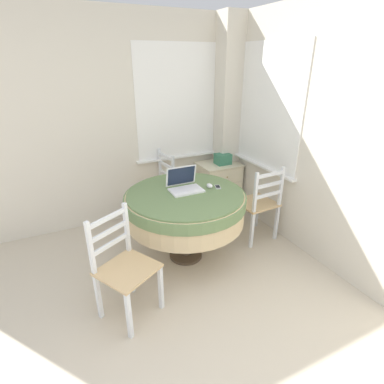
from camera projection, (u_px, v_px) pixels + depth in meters
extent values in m
cube|color=beige|center=(80.00, 127.00, 3.49)|extent=(4.10, 0.06, 2.55)
cube|color=white|center=(177.00, 103.00, 3.86)|extent=(1.10, 0.01, 1.42)
cube|color=white|center=(179.00, 157.00, 4.13)|extent=(1.18, 0.07, 0.02)
cube|color=white|center=(269.00, 107.00, 3.51)|extent=(0.01, 1.10, 1.42)
cube|color=white|center=(261.00, 166.00, 3.79)|extent=(0.07, 1.18, 0.02)
cube|color=beige|center=(227.00, 117.00, 4.11)|extent=(0.28, 0.28, 2.55)
cylinder|color=#4C3D2D|center=(186.00, 255.00, 3.32)|extent=(0.36, 0.36, 0.03)
cylinder|color=#4C3D2D|center=(185.00, 225.00, 3.17)|extent=(0.11, 0.11, 0.72)
cylinder|color=#CCB284|center=(185.00, 207.00, 3.09)|extent=(1.21, 1.21, 0.29)
cylinder|color=#607A4C|center=(185.00, 199.00, 3.05)|extent=(1.24, 1.24, 0.11)
cylinder|color=#607A4C|center=(185.00, 194.00, 3.02)|extent=(1.18, 1.18, 0.02)
cube|color=white|center=(186.00, 190.00, 3.05)|extent=(0.33, 0.22, 0.02)
cube|color=silver|center=(186.00, 189.00, 3.06)|extent=(0.29, 0.13, 0.00)
cube|color=white|center=(181.00, 176.00, 3.11)|extent=(0.33, 0.05, 0.21)
cube|color=#192338|center=(181.00, 176.00, 3.11)|extent=(0.30, 0.04, 0.19)
ellipsoid|color=white|center=(210.00, 186.00, 3.13)|extent=(0.06, 0.09, 0.04)
cube|color=#B2B7BC|center=(218.00, 187.00, 3.14)|extent=(0.08, 0.11, 0.01)
cube|color=black|center=(218.00, 186.00, 3.14)|extent=(0.06, 0.08, 0.00)
cube|color=tan|center=(155.00, 189.00, 3.90)|extent=(0.45, 0.47, 0.02)
cube|color=silver|center=(138.00, 203.00, 4.06)|extent=(0.04, 0.04, 0.44)
cube|color=silver|center=(149.00, 214.00, 3.77)|extent=(0.04, 0.04, 0.44)
cube|color=silver|center=(161.00, 197.00, 4.23)|extent=(0.04, 0.04, 0.44)
cube|color=silver|center=(174.00, 207.00, 3.94)|extent=(0.04, 0.04, 0.44)
cube|color=silver|center=(160.00, 165.00, 4.03)|extent=(0.04, 0.04, 0.46)
cube|color=silver|center=(173.00, 173.00, 3.75)|extent=(0.04, 0.04, 0.46)
cube|color=silver|center=(166.00, 156.00, 3.82)|extent=(0.06, 0.37, 0.04)
cube|color=silver|center=(166.00, 165.00, 3.87)|extent=(0.06, 0.37, 0.04)
cube|color=silver|center=(166.00, 174.00, 3.92)|extent=(0.06, 0.37, 0.04)
cube|color=tan|center=(256.00, 203.00, 3.53)|extent=(0.45, 0.43, 0.02)
cube|color=silver|center=(257.00, 211.00, 3.84)|extent=(0.04, 0.04, 0.44)
cube|color=silver|center=(233.00, 217.00, 3.68)|extent=(0.04, 0.04, 0.44)
cube|color=silver|center=(276.00, 223.00, 3.56)|extent=(0.04, 0.04, 0.44)
cube|color=silver|center=(252.00, 231.00, 3.40)|extent=(0.04, 0.04, 0.44)
cube|color=silver|center=(281.00, 186.00, 3.37)|extent=(0.03, 0.03, 0.46)
cube|color=silver|center=(255.00, 193.00, 3.20)|extent=(0.03, 0.03, 0.46)
cube|color=silver|center=(270.00, 175.00, 3.22)|extent=(0.37, 0.04, 0.04)
cube|color=silver|center=(269.00, 185.00, 3.26)|extent=(0.37, 0.04, 0.04)
cube|color=silver|center=(268.00, 195.00, 3.31)|extent=(0.37, 0.04, 0.04)
cube|color=tan|center=(128.00, 269.00, 2.41)|extent=(0.57, 0.56, 0.02)
cube|color=silver|center=(129.00, 316.00, 2.27)|extent=(0.05, 0.05, 0.44)
cube|color=silver|center=(161.00, 287.00, 2.55)|extent=(0.05, 0.05, 0.44)
cube|color=silver|center=(98.00, 296.00, 2.45)|extent=(0.05, 0.05, 0.44)
cube|color=silver|center=(131.00, 272.00, 2.73)|extent=(0.05, 0.05, 0.44)
cube|color=silver|center=(91.00, 248.00, 2.26)|extent=(0.04, 0.04, 0.46)
cube|color=silver|center=(127.00, 227.00, 2.54)|extent=(0.04, 0.04, 0.46)
cube|color=silver|center=(107.00, 218.00, 2.33)|extent=(0.34, 0.20, 0.04)
cube|color=silver|center=(109.00, 231.00, 2.38)|extent=(0.34, 0.20, 0.04)
cube|color=silver|center=(111.00, 244.00, 2.43)|extent=(0.34, 0.20, 0.04)
cube|color=beige|center=(218.00, 186.00, 4.33)|extent=(0.54, 0.43, 0.65)
cube|color=beige|center=(219.00, 164.00, 4.20)|extent=(0.56, 0.46, 0.02)
cube|color=beige|center=(227.00, 177.00, 4.06)|extent=(0.47, 0.01, 0.18)
sphere|color=olive|center=(227.00, 177.00, 4.06)|extent=(0.02, 0.02, 0.02)
cube|color=beige|center=(226.00, 191.00, 4.15)|extent=(0.47, 0.01, 0.18)
sphere|color=olive|center=(227.00, 192.00, 4.15)|extent=(0.02, 0.02, 0.02)
cube|color=beige|center=(226.00, 205.00, 4.24)|extent=(0.47, 0.01, 0.18)
sphere|color=olive|center=(226.00, 206.00, 4.23)|extent=(0.02, 0.02, 0.02)
cube|color=#387A5B|center=(223.00, 159.00, 4.15)|extent=(0.20, 0.17, 0.14)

